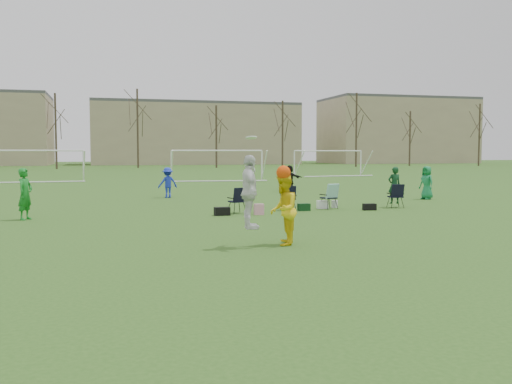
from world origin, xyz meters
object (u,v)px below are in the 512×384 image
object	(u,v)px
goal_right	(328,156)
fielder_blue	(168,183)
fielder_black	(290,178)
goal_mid	(217,157)
goal_left	(34,157)
fielder_green_near	(25,194)
fielder_green_far	(427,183)
center_contest	(269,201)

from	to	relation	value
goal_right	fielder_blue	bearing A→B (deg)	-136.34
fielder_blue	goal_right	distance (m)	28.60
fielder_black	fielder_blue	bearing A→B (deg)	46.99
fielder_black	goal_right	world-z (taller)	goal_right
goal_mid	fielder_black	bearing A→B (deg)	-78.95
goal_left	goal_right	world-z (taller)	same
fielder_green_near	fielder_green_far	world-z (taller)	fielder_green_near
fielder_green_far	fielder_black	size ratio (longest dim) A/B	1.06
fielder_blue	goal_right	xyz separation A→B (m)	(17.73, 22.41, 1.17)
fielder_black	center_contest	world-z (taller)	center_contest
fielder_green_far	center_contest	xyz separation A→B (m)	(-11.20, -11.25, 0.29)
fielder_green_near	fielder_black	xyz separation A→B (m)	(13.02, 11.12, -0.11)
fielder_blue	center_contest	world-z (taller)	center_contest
fielder_black	center_contest	size ratio (longest dim) A/B	0.57
fielder_blue	center_contest	distance (m)	15.45
center_contest	fielder_blue	bearing A→B (deg)	92.89
fielder_black	fielder_green_near	bearing A→B (deg)	65.55
goal_mid	goal_right	bearing A→B (deg)	30.57
fielder_green_far	goal_right	xyz separation A→B (m)	(5.75, 26.59, 1.12)
center_contest	goal_mid	bearing A→B (deg)	81.17
center_contest	goal_left	xyz separation A→B (m)	(-9.05, 33.84, 0.83)
fielder_green_far	goal_mid	world-z (taller)	goal_mid
goal_mid	goal_right	xyz separation A→B (m)	(12.00, 6.00, 0.00)
fielder_black	goal_right	bearing A→B (deg)	-92.97
fielder_green_near	fielder_blue	xyz separation A→B (m)	(5.63, 8.15, -0.12)
goal_left	goal_right	size ratio (longest dim) A/B	1.01
center_contest	goal_right	world-z (taller)	center_contest
fielder_green_near	center_contest	xyz separation A→B (m)	(6.41, -7.28, 0.22)
goal_mid	goal_right	distance (m)	13.42
fielder_green_near	goal_mid	world-z (taller)	goal_mid
center_contest	goal_mid	size ratio (longest dim) A/B	0.36
fielder_blue	goal_left	xyz separation A→B (m)	(-8.27, 18.41, 1.17)
goal_mid	center_contest	bearing A→B (deg)	-94.83
center_contest	goal_right	bearing A→B (deg)	65.87
goal_mid	fielder_green_far	bearing A→B (deg)	-69.10
fielder_blue	goal_right	world-z (taller)	goal_right
fielder_green_near	fielder_green_far	size ratio (longest dim) A/B	1.09
goal_left	goal_right	xyz separation A→B (m)	(26.00, 4.00, 0.00)
fielder_green_far	fielder_blue	bearing A→B (deg)	-123.88
fielder_green_far	goal_left	size ratio (longest dim) A/B	0.22
goal_left	fielder_black	bearing A→B (deg)	-49.58
fielder_black	goal_left	bearing A→B (deg)	-19.54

